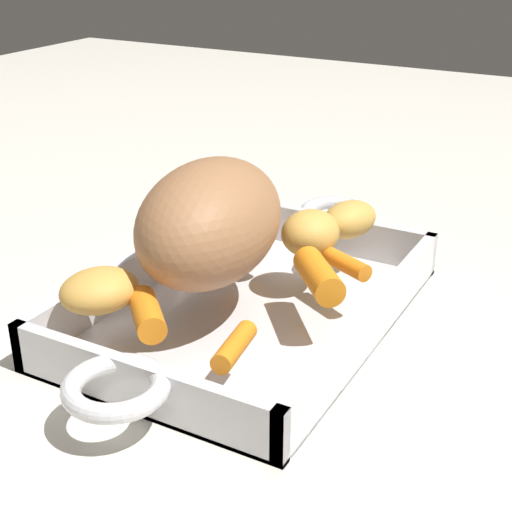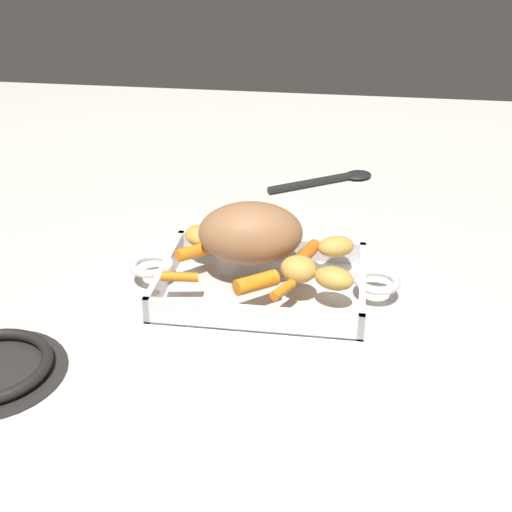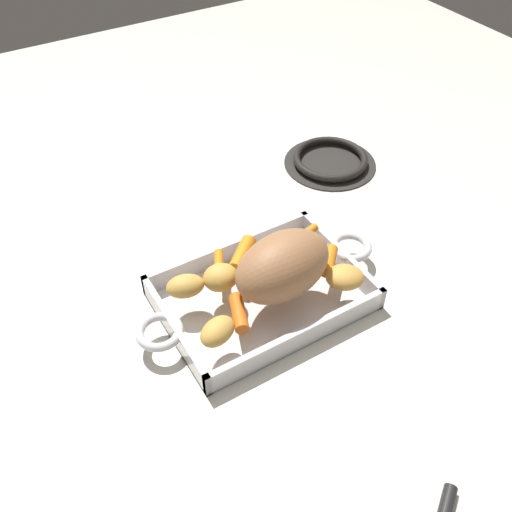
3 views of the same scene
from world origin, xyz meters
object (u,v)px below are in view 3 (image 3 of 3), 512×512
at_px(baby_carrot_southwest, 244,253).
at_px(potato_corner, 185,286).
at_px(baby_carrot_long, 304,235).
at_px(baby_carrot_short, 329,261).
at_px(potato_golden_large, 345,277).
at_px(pork_roast, 283,266).
at_px(potato_golden_small, 218,331).
at_px(baby_carrot_southeast, 239,313).
at_px(baby_carrot_center_right, 219,262).
at_px(stove_burner_rear, 330,160).
at_px(roasting_dish, 262,295).
at_px(potato_near_roast, 221,277).

height_order(baby_carrot_southwest, potato_corner, potato_corner).
bearing_deg(baby_carrot_long, baby_carrot_short, 87.30).
bearing_deg(potato_golden_large, pork_roast, -26.54).
relative_size(baby_carrot_long, potato_golden_small, 0.94).
relative_size(baby_carrot_southeast, potato_corner, 1.08).
xyz_separation_m(baby_carrot_southeast, baby_carrot_short, (-0.17, -0.02, -0.00)).
relative_size(pork_roast, potato_golden_small, 2.76).
bearing_deg(potato_corner, pork_roast, 153.73).
relative_size(baby_carrot_center_right, stove_burner_rear, 0.25).
bearing_deg(baby_carrot_center_right, roasting_dish, 120.10).
height_order(baby_carrot_southeast, baby_carrot_short, same).
bearing_deg(potato_golden_large, potato_golden_small, -2.06).
distance_m(baby_carrot_short, potato_corner, 0.23).
bearing_deg(potato_corner, stove_burner_rear, -154.00).
xyz_separation_m(baby_carrot_southeast, stove_burner_rear, (-0.38, -0.29, -0.04)).
distance_m(baby_carrot_long, potato_golden_large, 0.12).
distance_m(pork_roast, baby_carrot_southwest, 0.09).
relative_size(baby_carrot_long, potato_near_roast, 1.00).
bearing_deg(baby_carrot_short, stove_burner_rear, -127.28).
bearing_deg(roasting_dish, baby_carrot_center_right, -59.90).
relative_size(baby_carrot_southwest, potato_corner, 1.15).
bearing_deg(stove_burner_rear, baby_carrot_center_right, 26.98).
xyz_separation_m(roasting_dish, baby_carrot_long, (-0.11, -0.05, 0.03)).
xyz_separation_m(baby_carrot_center_right, potato_golden_large, (-0.14, 0.13, 0.01)).
bearing_deg(potato_near_roast, pork_roast, 147.26).
bearing_deg(baby_carrot_long, potato_golden_small, 26.54).
bearing_deg(baby_carrot_short, baby_carrot_center_right, -30.59).
relative_size(potato_golden_large, stove_burner_rear, 0.31).
bearing_deg(roasting_dish, stove_burner_rear, -141.77).
xyz_separation_m(baby_carrot_short, baby_carrot_long, (-0.00, -0.07, -0.00)).
distance_m(potato_golden_small, stove_burner_rear, 0.52).
bearing_deg(roasting_dish, baby_carrot_southwest, -92.69).
relative_size(baby_carrot_southeast, potato_near_roast, 1.16).
bearing_deg(baby_carrot_southwest, baby_carrot_center_right, -9.25).
bearing_deg(potato_golden_small, potato_near_roast, -120.77).
relative_size(baby_carrot_southeast, baby_carrot_long, 1.16).
bearing_deg(potato_golden_small, baby_carrot_southeast, -157.82).
bearing_deg(pork_roast, potato_golden_large, 153.46).
relative_size(roasting_dish, baby_carrot_long, 7.73).
distance_m(pork_roast, potato_corner, 0.15).
distance_m(roasting_dish, baby_carrot_southeast, 0.08).
height_order(baby_carrot_short, baby_carrot_center_right, baby_carrot_short).
height_order(potato_corner, potato_golden_small, potato_corner).
bearing_deg(roasting_dish, baby_carrot_southeast, 32.15).
height_order(roasting_dish, baby_carrot_southwest, baby_carrot_southwest).
height_order(potato_corner, potato_near_roast, potato_near_roast).
bearing_deg(baby_carrot_long, stove_burner_rear, -135.81).
bearing_deg(potato_golden_large, baby_carrot_southwest, -50.81).
height_order(potato_corner, potato_golden_large, potato_corner).
relative_size(pork_roast, potato_near_roast, 2.94).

